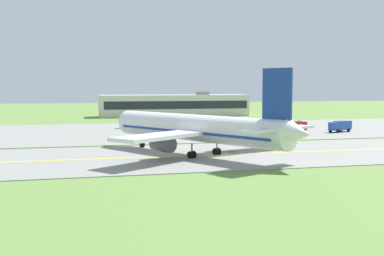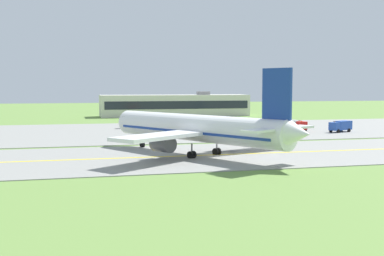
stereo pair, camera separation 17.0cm
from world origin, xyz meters
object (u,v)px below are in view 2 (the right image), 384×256
Objects in this scene: service_truck_fuel at (134,122)px; service_truck_pushback at (341,126)px; airplane_lead at (197,128)px; service_truck_catering at (195,126)px; service_truck_baggage at (296,125)px; apron_light_mast at (277,91)px.

service_truck_fuel and service_truck_pushback have the same top height.
airplane_lead reaches higher than service_truck_catering.
airplane_lead reaches higher than service_truck_baggage.
airplane_lead is at bearing -103.84° from service_truck_catering.
airplane_lead is 5.72× the size of service_truck_pushback.
service_truck_fuel is at bearing 154.87° from service_truck_baggage.
service_truck_baggage is at bearing 46.10° from airplane_lead.
service_truck_baggage reaches higher than service_truck_catering.
service_truck_catering is at bearing -50.08° from service_truck_fuel.
service_truck_baggage is at bearing -25.13° from service_truck_fuel.
service_truck_fuel is at bearing 93.55° from airplane_lead.
service_truck_fuel and service_truck_catering have the same top height.
service_truck_baggage is 9.86m from service_truck_pushback.
service_truck_catering is 0.42× the size of apron_light_mast.
service_truck_catering is 0.97× the size of service_truck_pushback.
service_truck_catering is at bearing 174.35° from service_truck_baggage.
apron_light_mast is (24.59, 11.06, 7.79)m from service_truck_catering.
service_truck_fuel is 0.42× the size of apron_light_mast.
service_truck_baggage is 15.53m from apron_light_mast.
service_truck_fuel is (-3.14, 50.69, -2.60)m from airplane_lead.
airplane_lead reaches higher than service_truck_fuel.
apron_light_mast reaches higher than service_truck_catering.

